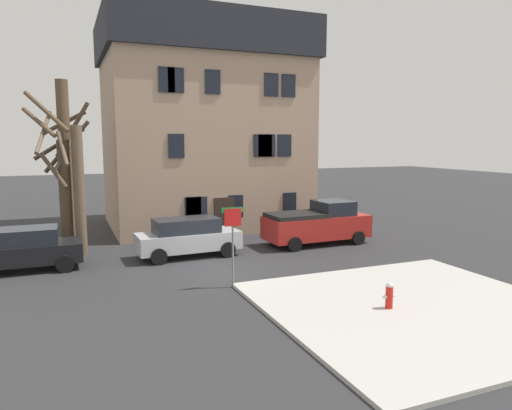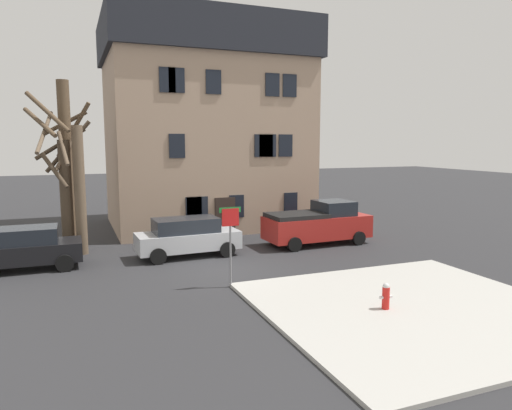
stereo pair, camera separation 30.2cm
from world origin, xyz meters
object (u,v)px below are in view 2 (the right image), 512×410
Objects in this scene: building_main at (205,125)px; fire_hydrant at (386,295)px; tree_bare_mid at (65,160)px; car_black_wagon at (24,248)px; pickup_truck_red at (318,224)px; street_sign_pole at (230,232)px; car_silver_wagon at (187,236)px; tree_bare_near at (66,190)px; tree_bare_far at (77,184)px.

building_main is 17.53m from fire_hydrant.
car_black_wagon is (-1.65, -3.07, -3.28)m from tree_bare_mid.
tree_bare_mid is at bearing -150.27° from building_main.
car_black_wagon is at bearing 179.64° from pickup_truck_red.
pickup_truck_red is at bearing -64.98° from building_main.
building_main reaches higher than street_sign_pole.
car_silver_wagon reaches higher than car_black_wagon.
tree_bare_near is (-7.87, -5.13, -3.16)m from building_main.
fire_hydrant is 5.49m from street_sign_pole.
street_sign_pole is (-6.19, -5.02, 0.95)m from pickup_truck_red.
tree_bare_mid is 6.68m from car_silver_wagon.
building_main is 13.53m from street_sign_pole.
car_silver_wagon is (-2.99, -7.73, -5.13)m from building_main.
tree_bare_mid is 1.72× the size of car_silver_wagon.
tree_bare_far is at bearing -143.16° from building_main.
tree_bare_far reaches higher than car_silver_wagon.
tree_bare_far is at bearing -41.38° from tree_bare_near.
tree_bare_mid is at bearing 61.77° from car_black_wagon.
fire_hydrant is (-2.71, -9.01, -0.49)m from pickup_truck_red.
tree_bare_far is 14.06m from fire_hydrant.
pickup_truck_red is at bearing -12.25° from tree_bare_near.
tree_bare_near is 3.50m from car_black_wagon.
car_silver_wagon is at bearing -34.12° from tree_bare_mid.
tree_bare_mid is at bearing 122.39° from street_sign_pole.
fire_hydrant is (3.84, -8.90, -0.36)m from car_silver_wagon.
tree_bare_mid reaches higher than tree_bare_far.
tree_bare_far is 3.65m from car_black_wagon.
building_main reaches higher than car_silver_wagon.
pickup_truck_red reaches higher than car_silver_wagon.
tree_bare_mid is 12.21m from pickup_truck_red.
tree_bare_mid reaches higher than tree_bare_near.
fire_hydrant is (10.31, -9.10, -0.35)m from car_black_wagon.
tree_bare_mid is 9.92m from street_sign_pole.
street_sign_pole is at bearing -101.78° from building_main.
building_main is 1.86× the size of tree_bare_far.
tree_bare_near is 0.94× the size of tree_bare_far.
fire_hydrant is at bearing -53.34° from tree_bare_far.
fire_hydrant is at bearing -106.72° from pickup_truck_red.
car_black_wagon is at bearing -141.49° from building_main.
car_silver_wagon is at bearing 94.19° from street_sign_pole.
tree_bare_near reaches higher than pickup_truck_red.
building_main is 1.53× the size of tree_bare_mid.
tree_bare_mid is at bearing 111.06° from tree_bare_far.
tree_bare_far is (-7.40, -5.55, -2.87)m from building_main.
pickup_truck_red is at bearing -10.69° from tree_bare_far.
fire_hydrant is at bearing -66.65° from car_silver_wagon.
street_sign_pole is at bearing 131.08° from fire_hydrant.
building_main reaches higher than tree_bare_mid.
car_silver_wagon is at bearing -26.38° from tree_bare_far.
car_silver_wagon is 9.70m from fire_hydrant.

